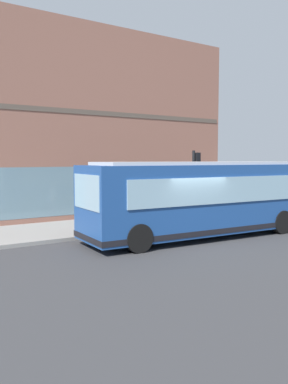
# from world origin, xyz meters

# --- Properties ---
(ground) EXTENTS (120.00, 120.00, 0.00)m
(ground) POSITION_xyz_m (0.00, 0.00, 0.00)
(ground) COLOR #38383A
(sidewalk_curb) EXTENTS (4.25, 40.00, 0.15)m
(sidewalk_curb) POSITION_xyz_m (4.72, 0.00, 0.07)
(sidewalk_curb) COLOR gray
(sidewalk_curb) RESTS_ON ground
(building_corner) EXTENTS (9.09, 16.47, 10.05)m
(building_corner) POSITION_xyz_m (11.36, 0.00, 5.02)
(building_corner) COLOR #8C5B4C
(building_corner) RESTS_ON ground
(city_bus_nearside) EXTENTS (3.13, 10.17, 3.07)m
(city_bus_nearside) POSITION_xyz_m (0.47, -1.21, 1.55)
(city_bus_nearside) COLOR #1E478C
(city_bus_nearside) RESTS_ON ground
(traffic_light_near_corner) EXTENTS (0.32, 0.49, 3.44)m
(traffic_light_near_corner) POSITION_xyz_m (3.00, -3.07, 2.55)
(traffic_light_near_corner) COLOR black
(traffic_light_near_corner) RESTS_ON sidewalk_curb
(fire_hydrant) EXTENTS (0.35, 0.35, 0.74)m
(fire_hydrant) POSITION_xyz_m (3.42, -6.77, 0.51)
(fire_hydrant) COLOR gold
(fire_hydrant) RESTS_ON sidewalk_curb
(pedestrian_near_hydrant) EXTENTS (0.32, 0.32, 1.59)m
(pedestrian_near_hydrant) POSITION_xyz_m (5.89, -3.69, 1.06)
(pedestrian_near_hydrant) COLOR black
(pedestrian_near_hydrant) RESTS_ON sidewalk_curb
(pedestrian_by_light_pole) EXTENTS (0.32, 0.32, 1.74)m
(pedestrian_by_light_pole) POSITION_xyz_m (4.83, 1.89, 1.16)
(pedestrian_by_light_pole) COLOR #8C3F8C
(pedestrian_by_light_pole) RESTS_ON sidewalk_curb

